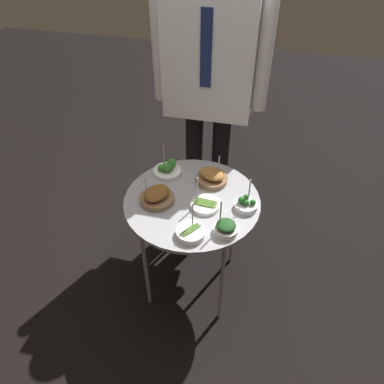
# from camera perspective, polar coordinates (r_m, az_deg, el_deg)

# --- Properties ---
(ground_plane) EXTENTS (8.00, 8.00, 0.00)m
(ground_plane) POSITION_cam_1_polar(r_m,az_deg,el_deg) (2.35, -0.00, -13.20)
(ground_plane) COLOR black
(serving_cart) EXTENTS (0.68, 0.68, 0.66)m
(serving_cart) POSITION_cam_1_polar(r_m,az_deg,el_deg) (1.89, -0.00, -2.19)
(serving_cart) COLOR #939399
(serving_cart) RESTS_ON ground_plane
(bowl_asparagus_back_right) EXTENTS (0.14, 0.14, 0.17)m
(bowl_asparagus_back_right) POSITION_cam_1_polar(r_m,az_deg,el_deg) (1.81, 2.01, -1.90)
(bowl_asparagus_back_right) COLOR white
(bowl_asparagus_back_right) RESTS_ON serving_cart
(bowl_roast_back_left) EXTENTS (0.17, 0.17, 0.16)m
(bowl_roast_back_left) POSITION_cam_1_polar(r_m,az_deg,el_deg) (1.84, -5.41, -0.62)
(bowl_roast_back_left) COLOR brown
(bowl_roast_back_left) RESTS_ON serving_cart
(bowl_broccoli_near_rim) EXTENTS (0.15, 0.15, 0.16)m
(bowl_broccoli_near_rim) POSITION_cam_1_polar(r_m,az_deg,el_deg) (2.01, -3.76, 3.48)
(bowl_broccoli_near_rim) COLOR white
(bowl_broccoli_near_rim) RESTS_ON serving_cart
(bowl_roast_front_left) EXTENTS (0.17, 0.17, 0.14)m
(bowl_roast_front_left) POSITION_cam_1_polar(r_m,az_deg,el_deg) (1.95, 3.05, 2.34)
(bowl_roast_front_left) COLOR brown
(bowl_roast_front_left) RESTS_ON serving_cart
(bowl_asparagus_front_center) EXTENTS (0.13, 0.13, 0.16)m
(bowl_asparagus_front_center) POSITION_cam_1_polar(r_m,az_deg,el_deg) (1.68, -0.19, -6.15)
(bowl_asparagus_front_center) COLOR white
(bowl_asparagus_front_center) RESTS_ON serving_cart
(bowl_spinach_mid_left) EXTENTS (0.11, 0.11, 0.18)m
(bowl_spinach_mid_left) POSITION_cam_1_polar(r_m,az_deg,el_deg) (1.68, 5.17, -5.48)
(bowl_spinach_mid_left) COLOR silver
(bowl_spinach_mid_left) RESTS_ON serving_cart
(bowl_broccoli_center) EXTENTS (0.11, 0.11, 0.15)m
(bowl_broccoli_center) POSITION_cam_1_polar(r_m,az_deg,el_deg) (1.81, 8.22, -1.90)
(bowl_broccoli_center) COLOR silver
(bowl_broccoli_center) RESTS_ON serving_cart
(waiter_figure) EXTENTS (0.63, 0.24, 1.71)m
(waiter_figure) POSITION_cam_1_polar(r_m,az_deg,el_deg) (2.10, 2.74, 17.90)
(waiter_figure) COLOR black
(waiter_figure) RESTS_ON ground_plane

